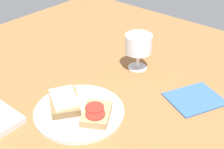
{
  "coord_description": "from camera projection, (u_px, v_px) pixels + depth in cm",
  "views": [
    {
      "loc": [
        -51.78,
        -49.49,
        56.95
      ],
      "look_at": [
        7.54,
        0.9,
        8.0
      ],
      "focal_mm": 50.0,
      "sensor_mm": 36.0,
      "label": 1
    }
  ],
  "objects": [
    {
      "name": "wine_glass",
      "position": [
        138.0,
        45.0,
        1.0
      ],
      "size": [
        8.73,
        8.73,
        12.07
      ],
      "color": "white",
      "rests_on": "wooden_table"
    },
    {
      "name": "wooden_table",
      "position": [
        98.0,
        105.0,
        0.9
      ],
      "size": [
        140.0,
        140.0,
        3.0
      ],
      "primitive_type": "cube",
      "color": "brown",
      "rests_on": "ground"
    },
    {
      "name": "plate",
      "position": [
        80.0,
        112.0,
        0.84
      ],
      "size": [
        24.39,
        24.39,
        1.08
      ],
      "primitive_type": "cylinder",
      "color": "silver",
      "rests_on": "wooden_table"
    },
    {
      "name": "sandwich_with_cheese",
      "position": [
        64.0,
        101.0,
        0.85
      ],
      "size": [
        13.03,
        13.86,
        2.97
      ],
      "color": "brown",
      "rests_on": "plate"
    },
    {
      "name": "napkin",
      "position": [
        195.0,
        99.0,
        0.9
      ],
      "size": [
        18.72,
        17.45,
        0.4
      ],
      "primitive_type": "cube",
      "rotation": [
        0.0,
        0.0,
        -0.44
      ],
      "color": "#33598C",
      "rests_on": "wooden_table"
    },
    {
      "name": "sandwich_with_tomato",
      "position": [
        96.0,
        113.0,
        0.81
      ],
      "size": [
        12.02,
        11.01,
        2.65
      ],
      "color": "#A88456",
      "rests_on": "plate"
    }
  ]
}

